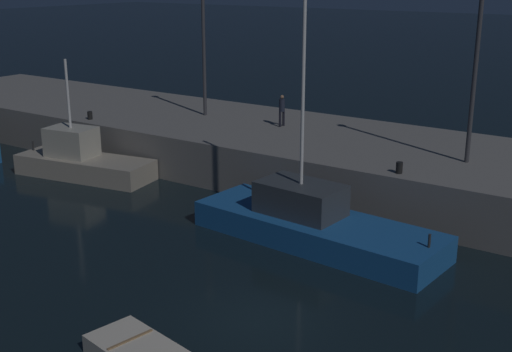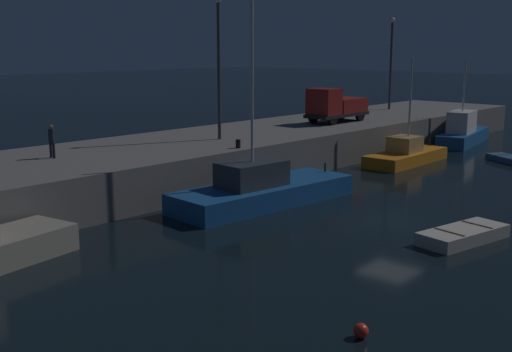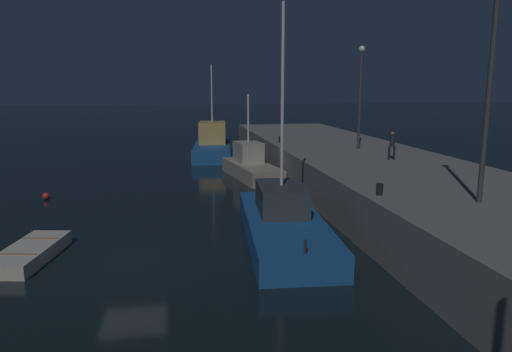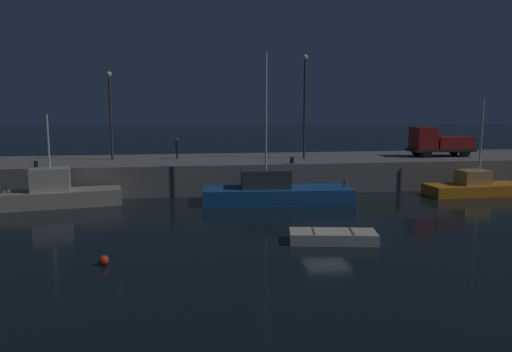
% 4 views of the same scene
% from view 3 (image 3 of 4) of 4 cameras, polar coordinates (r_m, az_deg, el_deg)
% --- Properties ---
extents(ground_plane, '(320.00, 320.00, 0.00)m').
position_cam_3_polar(ground_plane, '(19.23, -14.76, -9.95)').
color(ground_plane, black).
extents(pier_quay, '(72.74, 9.70, 2.29)m').
position_cam_3_polar(pier_quay, '(22.53, 23.97, -4.42)').
color(pier_quay, slate).
rests_on(pier_quay, ground).
extents(fishing_trawler_red, '(7.70, 3.64, 6.09)m').
position_cam_3_polar(fishing_trawler_red, '(35.12, -0.63, 1.22)').
color(fishing_trawler_red, gray).
rests_on(fishing_trawler_red, ground).
extents(fishing_boat_white, '(10.89, 4.49, 8.67)m').
position_cam_3_polar(fishing_boat_white, '(46.04, -5.26, 3.77)').
color(fishing_boat_white, '#195193').
rests_on(fishing_boat_white, ground).
extents(fishing_boat_orange, '(10.46, 4.06, 10.20)m').
position_cam_3_polar(fishing_boat_orange, '(21.16, 3.31, -5.49)').
color(fishing_boat_orange, '#195193').
rests_on(fishing_boat_orange, ground).
extents(rowboat_white_mid, '(4.43, 2.40, 0.58)m').
position_cam_3_polar(rowboat_white_mid, '(20.72, -25.57, -8.36)').
color(rowboat_white_mid, beige).
rests_on(rowboat_white_mid, ground).
extents(mooring_buoy_mid, '(0.43, 0.43, 0.43)m').
position_cam_3_polar(mooring_buoy_mid, '(31.01, -23.93, -2.22)').
color(mooring_buoy_mid, red).
rests_on(mooring_buoy_mid, ground).
extents(lamp_post_west, '(0.44, 0.44, 7.11)m').
position_cam_3_polar(lamp_post_west, '(34.29, 12.45, 10.21)').
color(lamp_post_west, '#38383D').
rests_on(lamp_post_west, pier_quay).
extents(lamp_post_east, '(0.44, 0.44, 8.53)m').
position_cam_3_polar(lamp_post_east, '(19.73, 26.41, 11.27)').
color(lamp_post_east, '#38383D').
rests_on(lamp_post_east, pier_quay).
extents(dockworker, '(0.33, 0.45, 1.70)m').
position_cam_3_polar(dockworker, '(29.70, 16.06, 3.73)').
color(dockworker, black).
rests_on(dockworker, pier_quay).
extents(bollard_west, '(0.28, 0.28, 0.48)m').
position_cam_3_polar(bollard_west, '(20.02, 14.65, -1.56)').
color(bollard_west, black).
rests_on(bollard_west, pier_quay).
extents(bollard_central, '(0.28, 0.28, 0.46)m').
position_cam_3_polar(bollard_central, '(37.56, 2.95, 4.40)').
color(bollard_central, black).
rests_on(bollard_central, pier_quay).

